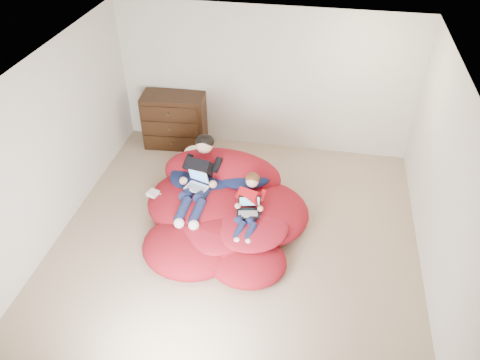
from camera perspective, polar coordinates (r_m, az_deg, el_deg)
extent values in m
cube|color=tan|center=(6.76, -0.38, -7.85)|extent=(5.10, 5.10, 0.25)
cube|color=beige|center=(8.01, 3.07, 12.02)|extent=(5.10, 0.02, 2.50)
cube|color=beige|center=(4.15, -7.41, -18.68)|extent=(5.10, 0.02, 2.50)
cube|color=beige|center=(6.73, -21.96, 3.84)|extent=(0.02, 5.10, 2.50)
cube|color=beige|center=(6.00, 23.80, -1.07)|extent=(0.02, 5.10, 2.50)
cube|color=white|center=(5.23, -0.50, 12.93)|extent=(5.10, 5.10, 0.02)
cube|color=black|center=(8.43, -7.93, 7.22)|extent=(1.12, 0.63, 0.97)
cube|color=black|center=(8.36, -8.32, 4.54)|extent=(0.97, 0.10, 0.23)
cylinder|color=#4C3F26|center=(8.34, -8.36, 4.47)|extent=(0.03, 0.06, 0.03)
cube|color=black|center=(8.21, -8.50, 6.25)|extent=(0.97, 0.10, 0.23)
cylinder|color=#4C3F26|center=(8.19, -8.54, 6.18)|extent=(0.03, 0.06, 0.03)
cube|color=black|center=(8.06, -8.69, 8.02)|extent=(0.97, 0.10, 0.23)
cylinder|color=#4C3F26|center=(8.04, -8.73, 7.95)|extent=(0.03, 0.06, 0.03)
ellipsoid|color=maroon|center=(6.93, -4.31, -2.71)|extent=(1.70, 1.53, 0.61)
ellipsoid|color=maroon|center=(6.77, 2.37, -3.99)|extent=(1.43, 1.39, 0.52)
ellipsoid|color=maroon|center=(6.49, -2.53, -6.49)|extent=(1.43, 1.14, 0.46)
ellipsoid|color=maroon|center=(6.40, -5.97, -7.97)|extent=(1.33, 1.22, 0.44)
ellipsoid|color=maroon|center=(6.19, 0.93, -9.86)|extent=(1.03, 0.94, 0.34)
ellipsoid|color=maroon|center=(7.16, -2.19, 0.69)|extent=(1.82, 0.80, 0.80)
ellipsoid|color=#131D45|center=(6.99, -4.61, 0.35)|extent=(0.99, 0.81, 0.25)
ellipsoid|color=#131D45|center=(6.95, -0.01, 0.66)|extent=(0.93, 0.65, 0.22)
ellipsoid|color=#A81828|center=(6.37, 1.24, -5.50)|extent=(1.06, 1.06, 0.19)
ellipsoid|color=#A81828|center=(6.35, -3.32, -6.21)|extent=(1.02, 0.92, 0.18)
ellipsoid|color=beige|center=(7.25, -5.32, 3.23)|extent=(0.40, 0.25, 0.25)
cube|color=black|center=(6.83, -4.62, 1.39)|extent=(0.43, 0.54, 0.50)
sphere|color=tan|center=(6.80, -4.37, 4.24)|extent=(0.25, 0.25, 0.25)
ellipsoid|color=black|center=(6.81, -4.32, 4.69)|extent=(0.28, 0.26, 0.21)
cylinder|color=#131B3B|center=(6.68, -6.16, -1.43)|extent=(0.23, 0.42, 0.22)
cylinder|color=#131B3B|center=(6.44, -6.99, -3.62)|extent=(0.20, 0.40, 0.26)
sphere|color=white|center=(6.35, -7.44, -5.23)|extent=(0.15, 0.15, 0.15)
cylinder|color=#131B3B|center=(6.63, -4.47, -1.64)|extent=(0.23, 0.42, 0.22)
cylinder|color=#131B3B|center=(6.39, -5.23, -3.85)|extent=(0.20, 0.40, 0.26)
sphere|color=white|center=(6.30, -5.66, -5.48)|extent=(0.15, 0.15, 0.15)
cube|color=red|center=(6.41, 1.32, -2.28)|extent=(0.33, 0.36, 0.39)
sphere|color=tan|center=(6.34, 1.50, -0.12)|extent=(0.18, 0.18, 0.18)
ellipsoid|color=#4D2A14|center=(6.34, 1.53, 0.22)|extent=(0.20, 0.19, 0.15)
cylinder|color=#131B3B|center=(6.34, 0.31, -4.45)|extent=(0.20, 0.31, 0.16)
cylinder|color=#131B3B|center=(6.18, -0.11, -6.17)|extent=(0.17, 0.29, 0.18)
sphere|color=white|center=(6.10, -0.38, -7.46)|extent=(0.10, 0.10, 0.10)
cylinder|color=#131B3B|center=(6.33, 1.62, -4.61)|extent=(0.20, 0.31, 0.16)
cylinder|color=#131B3B|center=(6.16, 1.23, -6.34)|extent=(0.17, 0.29, 0.18)
sphere|color=white|center=(6.09, 0.98, -7.64)|extent=(0.10, 0.10, 0.10)
cube|color=silver|center=(6.62, -5.32, -0.93)|extent=(0.36, 0.30, 0.01)
cube|color=gray|center=(6.60, -5.35, -0.93)|extent=(0.28, 0.19, 0.00)
cube|color=silver|center=(6.65, -5.09, 0.51)|extent=(0.31, 0.15, 0.21)
cube|color=#3C7ACE|center=(6.64, -5.10, 0.49)|extent=(0.27, 0.12, 0.17)
cube|color=black|center=(6.31, 0.99, -4.09)|extent=(0.34, 0.27, 0.01)
cube|color=gray|center=(6.29, 0.97, -4.09)|extent=(0.28, 0.17, 0.00)
cube|color=black|center=(6.33, 1.19, -2.60)|extent=(0.31, 0.11, 0.21)
cube|color=teal|center=(6.32, 1.18, -2.63)|extent=(0.27, 0.09, 0.17)
cube|color=silver|center=(6.87, -10.56, -1.60)|extent=(0.19, 0.19, 0.05)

